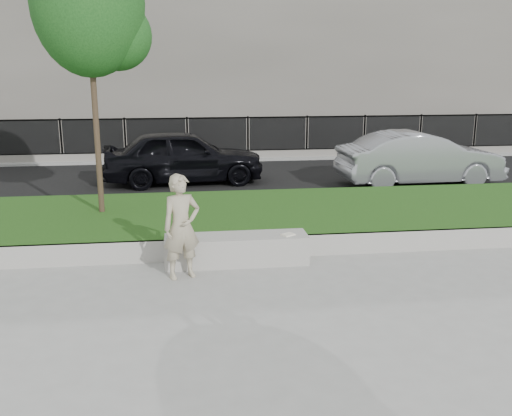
{
  "coord_description": "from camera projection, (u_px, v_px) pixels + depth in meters",
  "views": [
    {
      "loc": [
        -0.83,
        -8.69,
        3.38
      ],
      "look_at": [
        0.47,
        1.2,
        0.89
      ],
      "focal_mm": 40.0,
      "sensor_mm": 36.0,
      "label": 1
    }
  ],
  "objects": [
    {
      "name": "car_dark",
      "position": [
        183.0,
        156.0,
        16.6
      ],
      "size": [
        4.75,
        2.2,
        1.58
      ],
      "primitive_type": "imported",
      "rotation": [
        0.0,
        0.0,
        1.65
      ],
      "color": "black",
      "rests_on": "street"
    },
    {
      "name": "grass_kerb",
      "position": [
        231.0,
        248.0,
        10.23
      ],
      "size": [
        34.0,
        0.08,
        0.4
      ],
      "primitive_type": "cube",
      "color": "#9D9B93",
      "rests_on": "ground"
    },
    {
      "name": "stone_bench",
      "position": [
        237.0,
        249.0,
        10.0
      ],
      "size": [
        2.49,
        0.62,
        0.51
      ],
      "primitive_type": "cube",
      "color": "#9D9B93",
      "rests_on": "ground"
    },
    {
      "name": "iron_fence",
      "position": [
        204.0,
        146.0,
        20.69
      ],
      "size": [
        32.0,
        0.3,
        1.5
      ],
      "color": "slate",
      "rests_on": "far_pavement"
    },
    {
      "name": "young_tree",
      "position": [
        93.0,
        9.0,
        11.09
      ],
      "size": [
        2.28,
        2.18,
        5.59
      ],
      "color": "#38281C",
      "rests_on": "grass_bank"
    },
    {
      "name": "grass_bank",
      "position": [
        223.0,
        220.0,
        12.12
      ],
      "size": [
        34.0,
        4.0,
        0.4
      ],
      "primitive_type": "cube",
      "color": "#10360D",
      "rests_on": "ground"
    },
    {
      "name": "man",
      "position": [
        182.0,
        227.0,
        9.2
      ],
      "size": [
        0.73,
        0.6,
        1.72
      ],
      "primitive_type": "imported",
      "rotation": [
        0.0,
        0.0,
        0.35
      ],
      "color": "tan",
      "rests_on": "ground"
    },
    {
      "name": "street",
      "position": [
        210.0,
        179.0,
        17.45
      ],
      "size": [
        34.0,
        7.0,
        0.04
      ],
      "primitive_type": "cube",
      "color": "black",
      "rests_on": "ground"
    },
    {
      "name": "building_facade",
      "position": [
        195.0,
        31.0,
        27.31
      ],
      "size": [
        34.0,
        10.0,
        10.0
      ],
      "primitive_type": "cube",
      "color": "#615D55",
      "rests_on": "ground"
    },
    {
      "name": "car_silver",
      "position": [
        420.0,
        158.0,
        16.34
      ],
      "size": [
        4.71,
        1.82,
        1.53
      ],
      "primitive_type": "imported",
      "rotation": [
        0.0,
        0.0,
        1.61
      ],
      "color": "#94969C",
      "rests_on": "street"
    },
    {
      "name": "far_pavement",
      "position": [
        203.0,
        155.0,
        21.77
      ],
      "size": [
        34.0,
        3.0,
        0.12
      ],
      "primitive_type": "cube",
      "color": "gray",
      "rests_on": "ground"
    },
    {
      "name": "book",
      "position": [
        288.0,
        235.0,
        9.95
      ],
      "size": [
        0.27,
        0.25,
        0.03
      ],
      "primitive_type": "cube",
      "rotation": [
        0.0,
        0.0,
        0.56
      ],
      "color": "white",
      "rests_on": "stone_bench"
    },
    {
      "name": "ground",
      "position": [
        237.0,
        280.0,
        9.28
      ],
      "size": [
        90.0,
        90.0,
        0.0
      ],
      "primitive_type": "plane",
      "color": "gray",
      "rests_on": "ground"
    }
  ]
}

